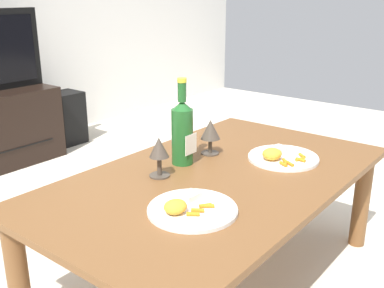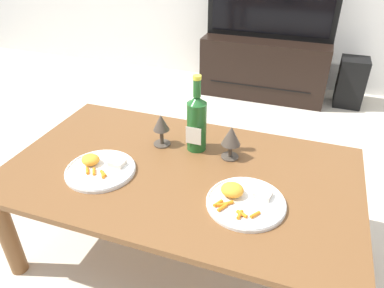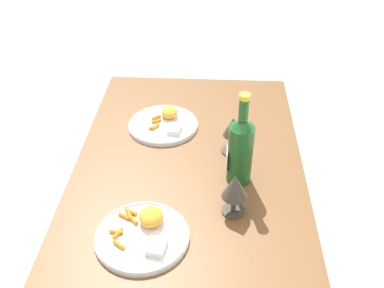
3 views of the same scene
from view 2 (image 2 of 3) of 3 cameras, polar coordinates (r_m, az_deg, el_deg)
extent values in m
plane|color=beige|center=(1.73, -1.63, -16.26)|extent=(6.40, 6.40, 0.00)
cube|color=brown|center=(1.44, -1.90, -4.50)|extent=(1.38, 0.81, 0.03)
cylinder|color=brown|center=(1.68, -27.22, -12.52)|extent=(0.07, 0.07, 0.43)
cylinder|color=brown|center=(2.07, -14.75, -0.74)|extent=(0.07, 0.07, 0.43)
cylinder|color=brown|center=(1.79, 21.67, -7.88)|extent=(0.07, 0.07, 0.43)
cube|color=black|center=(3.17, 11.44, 11.95)|extent=(1.02, 0.44, 0.48)
cube|color=black|center=(3.00, 10.53, 8.91)|extent=(0.81, 0.01, 0.01)
cube|color=black|center=(3.05, 12.48, 20.71)|extent=(1.01, 0.04, 0.51)
cube|color=black|center=(3.02, 12.41, 20.64)|extent=(0.93, 0.01, 0.43)
cube|color=black|center=(3.18, 23.85, 8.92)|extent=(0.21, 0.21, 0.39)
cylinder|color=#1E5923|center=(1.51, 0.75, 2.77)|extent=(0.08, 0.08, 0.21)
cone|color=#1E5923|center=(1.45, 0.78, 6.98)|extent=(0.08, 0.08, 0.04)
cylinder|color=#1E5923|center=(1.43, 0.80, 8.83)|extent=(0.03, 0.03, 0.07)
cylinder|color=yellow|center=(1.41, 0.81, 10.49)|extent=(0.03, 0.03, 0.02)
cube|color=silver|center=(1.48, 0.22, 1.30)|extent=(0.07, 0.00, 0.08)
cylinder|color=#473D33|center=(1.59, -4.76, 0.04)|extent=(0.07, 0.07, 0.01)
cylinder|color=#473D33|center=(1.57, -4.82, 1.19)|extent=(0.02, 0.02, 0.07)
cone|color=#473D33|center=(1.54, -4.93, 3.43)|extent=(0.07, 0.07, 0.07)
cylinder|color=#473D33|center=(1.51, 6.01, -2.00)|extent=(0.07, 0.07, 0.01)
cylinder|color=#473D33|center=(1.49, 6.08, -0.96)|extent=(0.02, 0.02, 0.06)
cone|color=#473D33|center=(1.45, 6.23, 1.33)|extent=(0.08, 0.08, 0.08)
cylinder|color=white|center=(1.46, -14.26, -4.09)|extent=(0.27, 0.27, 0.01)
torus|color=white|center=(1.46, -14.30, -3.84)|extent=(0.27, 0.27, 0.01)
ellipsoid|color=orange|center=(1.49, -15.77, -2.40)|extent=(0.07, 0.07, 0.04)
cube|color=beige|center=(1.46, -11.77, -2.95)|extent=(0.06, 0.05, 0.02)
cylinder|color=orange|center=(1.41, -13.93, -4.73)|extent=(0.03, 0.04, 0.01)
cylinder|color=orange|center=(1.42, -13.87, -4.54)|extent=(0.04, 0.03, 0.01)
cylinder|color=orange|center=(1.44, -15.25, -4.22)|extent=(0.03, 0.04, 0.01)
cylinder|color=orange|center=(1.45, -16.23, -4.08)|extent=(0.03, 0.04, 0.01)
cylinder|color=white|center=(1.28, 8.53, -9.24)|extent=(0.28, 0.28, 0.01)
torus|color=white|center=(1.27, 8.56, -8.97)|extent=(0.27, 0.27, 0.01)
ellipsoid|color=orange|center=(1.28, 6.39, -7.21)|extent=(0.08, 0.07, 0.04)
cube|color=beige|center=(1.30, 11.14, -7.77)|extent=(0.07, 0.06, 0.02)
cylinder|color=orange|center=(1.25, 5.72, -9.31)|extent=(0.04, 0.03, 0.01)
cylinder|color=orange|center=(1.25, 4.15, -9.34)|extent=(0.03, 0.04, 0.01)
cylinder|color=orange|center=(1.25, 4.81, -9.53)|extent=(0.04, 0.03, 0.01)
cylinder|color=orange|center=(1.23, 4.79, -10.03)|extent=(0.03, 0.04, 0.01)
cylinder|color=orange|center=(1.22, 7.90, -10.90)|extent=(0.04, 0.03, 0.01)
cylinder|color=orange|center=(1.22, 7.60, -11.02)|extent=(0.02, 0.04, 0.01)
cylinder|color=orange|center=(1.22, 9.96, -10.95)|extent=(0.03, 0.04, 0.01)
camera|label=1|loc=(1.71, -64.21, 7.06)|focal=42.61mm
camera|label=3|loc=(1.37, 59.36, 25.12)|focal=41.65mm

